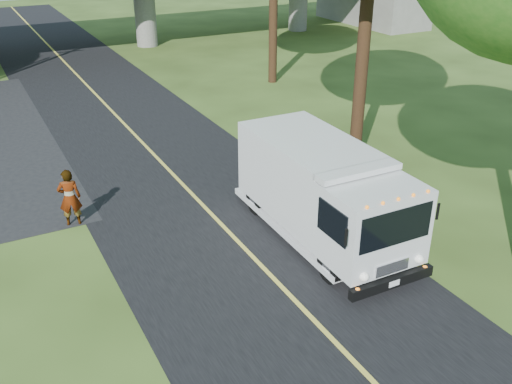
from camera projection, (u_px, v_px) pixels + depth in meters
road at (185, 187)px, 18.95m from camera, size 7.00×90.00×0.02m
lane_line at (185, 186)px, 18.94m from camera, size 0.12×90.00×0.01m
step_van at (322, 190)px, 15.47m from camera, size 2.44×6.40×2.67m
pedestrian at (70, 198)px, 16.32m from camera, size 0.71×0.54×1.75m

